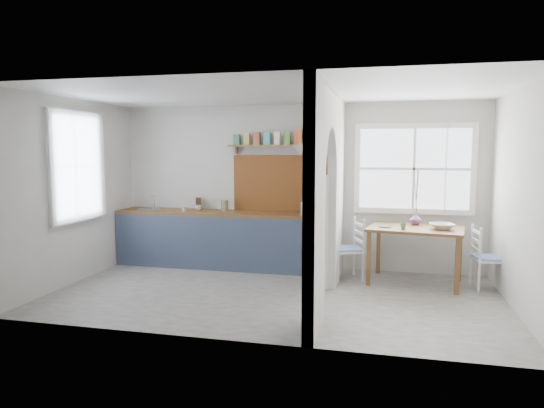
% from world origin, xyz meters
% --- Properties ---
extents(floor, '(5.80, 3.20, 0.01)m').
position_xyz_m(floor, '(0.00, 0.00, 0.00)').
color(floor, '#9B9792').
rests_on(floor, ground).
extents(ceiling, '(5.80, 3.20, 0.01)m').
position_xyz_m(ceiling, '(0.00, 0.00, 2.60)').
color(ceiling, beige).
rests_on(ceiling, walls).
extents(walls, '(5.81, 3.21, 2.60)m').
position_xyz_m(walls, '(0.00, 0.00, 1.30)').
color(walls, beige).
rests_on(walls, floor).
extents(partition, '(0.12, 3.20, 2.60)m').
position_xyz_m(partition, '(0.70, 0.06, 1.45)').
color(partition, beige).
rests_on(partition, floor).
extents(kitchen_window, '(0.10, 1.16, 1.50)m').
position_xyz_m(kitchen_window, '(-2.87, 0.00, 1.65)').
color(kitchen_window, white).
rests_on(kitchen_window, walls).
extents(nook_window, '(1.76, 0.10, 1.30)m').
position_xyz_m(nook_window, '(1.80, 1.56, 1.60)').
color(nook_window, white).
rests_on(nook_window, walls).
extents(counter, '(3.50, 0.60, 0.90)m').
position_xyz_m(counter, '(-1.13, 1.33, 0.46)').
color(counter, brown).
rests_on(counter, floor).
extents(sink, '(0.40, 0.40, 0.02)m').
position_xyz_m(sink, '(-2.43, 1.30, 0.89)').
color(sink, '#B6BAC7').
rests_on(sink, counter).
extents(backsplash, '(1.65, 0.03, 0.90)m').
position_xyz_m(backsplash, '(-0.20, 1.58, 1.35)').
color(backsplash, brown).
rests_on(backsplash, walls).
extents(shelf, '(1.75, 0.20, 0.21)m').
position_xyz_m(shelf, '(-0.21, 1.49, 2.01)').
color(shelf, olive).
rests_on(shelf, walls).
extents(pendant_lamp, '(0.26, 0.26, 0.16)m').
position_xyz_m(pendant_lamp, '(0.15, 1.15, 1.88)').
color(pendant_lamp, silver).
rests_on(pendant_lamp, ceiling).
extents(utensil_rail, '(0.02, 0.50, 0.02)m').
position_xyz_m(utensil_rail, '(0.61, 0.90, 1.45)').
color(utensil_rail, '#B6BAC7').
rests_on(utensil_rail, partition).
extents(dining_table, '(1.40, 1.05, 0.80)m').
position_xyz_m(dining_table, '(1.82, 1.00, 0.40)').
color(dining_table, brown).
rests_on(dining_table, floor).
extents(chair_left, '(0.54, 0.54, 0.89)m').
position_xyz_m(chair_left, '(0.86, 1.02, 0.45)').
color(chair_left, silver).
rests_on(chair_left, floor).
extents(chair_right, '(0.44, 0.44, 0.86)m').
position_xyz_m(chair_right, '(2.78, 0.93, 0.43)').
color(chair_right, silver).
rests_on(chair_right, floor).
extents(kettle, '(0.20, 0.17, 0.23)m').
position_xyz_m(kettle, '(0.20, 1.27, 1.01)').
color(kettle, silver).
rests_on(kettle, counter).
extents(mug_a, '(0.13, 0.13, 0.09)m').
position_xyz_m(mug_a, '(-1.75, 1.18, 0.94)').
color(mug_a, silver).
rests_on(mug_a, counter).
extents(mug_b, '(0.12, 0.12, 0.08)m').
position_xyz_m(mug_b, '(-1.59, 1.36, 0.94)').
color(mug_b, '#EBE9CE').
rests_on(mug_b, counter).
extents(knife_block, '(0.13, 0.15, 0.20)m').
position_xyz_m(knife_block, '(-1.62, 1.47, 1.00)').
color(knife_block, '#432D1E').
rests_on(knife_block, counter).
extents(jar, '(0.14, 0.14, 0.18)m').
position_xyz_m(jar, '(-1.14, 1.39, 0.99)').
color(jar, '#777255').
rests_on(jar, counter).
extents(towel_magenta, '(0.02, 0.03, 0.53)m').
position_xyz_m(towel_magenta, '(0.58, 0.99, 0.28)').
color(towel_magenta, '#B22E75').
rests_on(towel_magenta, counter).
extents(towel_orange, '(0.02, 0.03, 0.50)m').
position_xyz_m(towel_orange, '(0.58, 0.94, 0.25)').
color(towel_orange, orange).
rests_on(towel_orange, counter).
extents(bowl, '(0.39, 0.39, 0.08)m').
position_xyz_m(bowl, '(2.16, 0.94, 0.84)').
color(bowl, beige).
rests_on(bowl, dining_table).
extents(table_cup, '(0.11, 0.11, 0.08)m').
position_xyz_m(table_cup, '(1.64, 0.84, 0.84)').
color(table_cup, '#558A52').
rests_on(table_cup, dining_table).
extents(plate, '(0.22, 0.22, 0.01)m').
position_xyz_m(plate, '(1.40, 0.93, 0.81)').
color(plate, '#3A3434').
rests_on(plate, dining_table).
extents(vase, '(0.17, 0.17, 0.17)m').
position_xyz_m(vase, '(1.83, 1.25, 0.88)').
color(vase, '#6C4775').
rests_on(vase, dining_table).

